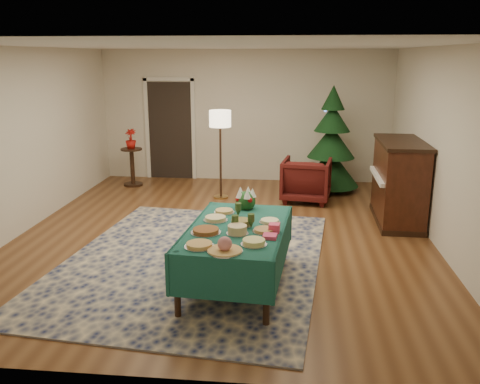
# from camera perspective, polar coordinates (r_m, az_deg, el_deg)

# --- Properties ---
(room_shell) EXTENTS (7.00, 7.00, 7.00)m
(room_shell) POSITION_cam_1_polar(r_m,az_deg,el_deg) (7.22, -1.94, 5.34)
(room_shell) COLOR #593319
(room_shell) RESTS_ON ground
(doorway) EXTENTS (1.08, 0.04, 2.16)m
(doorway) POSITION_cam_1_polar(r_m,az_deg,el_deg) (10.94, -7.84, 7.19)
(doorway) COLOR black
(doorway) RESTS_ON ground
(rug) EXTENTS (3.61, 4.51, 0.02)m
(rug) POSITION_cam_1_polar(r_m,az_deg,el_deg) (6.65, -5.31, -7.62)
(rug) COLOR #121C46
(rug) RESTS_ON ground
(buffet_table) EXTENTS (1.23, 1.93, 0.72)m
(buffet_table) POSITION_cam_1_polar(r_m,az_deg,el_deg) (5.73, -0.34, -5.29)
(buffet_table) COLOR black
(buffet_table) RESTS_ON ground
(platter_0) EXTENTS (0.30, 0.30, 0.04)m
(platter_0) POSITION_cam_1_polar(r_m,az_deg,el_deg) (5.11, -4.59, -5.97)
(platter_0) COLOR silver
(platter_0) RESTS_ON buffet_table
(platter_1) EXTENTS (0.35, 0.35, 0.15)m
(platter_1) POSITION_cam_1_polar(r_m,az_deg,el_deg) (4.97, -1.72, -6.10)
(platter_1) COLOR silver
(platter_1) RESTS_ON buffet_table
(platter_2) EXTENTS (0.27, 0.27, 0.06)m
(platter_2) POSITION_cam_1_polar(r_m,az_deg,el_deg) (5.15, 1.56, -5.67)
(platter_2) COLOR silver
(platter_2) RESTS_ON buffet_table
(platter_3) EXTENTS (0.33, 0.33, 0.05)m
(platter_3) POSITION_cam_1_polar(r_m,az_deg,el_deg) (5.50, -3.86, -4.39)
(platter_3) COLOR silver
(platter_3) RESTS_ON buffet_table
(platter_4) EXTENTS (0.24, 0.24, 0.10)m
(platter_4) POSITION_cam_1_polar(r_m,az_deg,el_deg) (5.45, -0.30, -4.28)
(platter_4) COLOR silver
(platter_4) RESTS_ON buffet_table
(platter_5) EXTENTS (0.26, 0.26, 0.04)m
(platter_5) POSITION_cam_1_polar(r_m,az_deg,el_deg) (5.52, 2.73, -4.33)
(platter_5) COLOR silver
(platter_5) RESTS_ON buffet_table
(platter_6) EXTENTS (0.28, 0.28, 0.05)m
(platter_6) POSITION_cam_1_polar(r_m,az_deg,el_deg) (5.89, -2.77, -3.02)
(platter_6) COLOR silver
(platter_6) RESTS_ON buffet_table
(platter_7) EXTENTS (0.26, 0.26, 0.07)m
(platter_7) POSITION_cam_1_polar(r_m,az_deg,el_deg) (5.72, 0.11, -3.47)
(platter_7) COLOR silver
(platter_7) RESTS_ON buffet_table
(platter_8) EXTENTS (0.24, 0.24, 0.04)m
(platter_8) POSITION_cam_1_polar(r_m,az_deg,el_deg) (5.82, 3.36, -3.31)
(platter_8) COLOR silver
(platter_8) RESTS_ON buffet_table
(platter_9) EXTENTS (0.25, 0.25, 0.04)m
(platter_9) POSITION_cam_1_polar(r_m,az_deg,el_deg) (6.18, -1.79, -2.19)
(platter_9) COLOR silver
(platter_9) RESTS_ON buffet_table
(goblet_0) EXTENTS (0.08, 0.08, 0.17)m
(goblet_0) POSITION_cam_1_polar(r_m,az_deg,el_deg) (6.01, -0.20, -1.98)
(goblet_0) COLOR #2D471E
(goblet_0) RESTS_ON buffet_table
(goblet_1) EXTENTS (0.08, 0.08, 0.17)m
(goblet_1) POSITION_cam_1_polar(r_m,az_deg,el_deg) (5.61, 1.26, -3.24)
(goblet_1) COLOR #2D471E
(goblet_1) RESTS_ON buffet_table
(goblet_2) EXTENTS (0.08, 0.08, 0.17)m
(goblet_2) POSITION_cam_1_polar(r_m,az_deg,el_deg) (5.56, -0.55, -3.41)
(goblet_2) COLOR #2D471E
(goblet_2) RESTS_ON buffet_table
(napkin_stack) EXTENTS (0.15, 0.15, 0.04)m
(napkin_stack) POSITION_cam_1_polar(r_m,az_deg,el_deg) (5.35, 3.38, -4.99)
(napkin_stack) COLOR #E53F6F
(napkin_stack) RESTS_ON buffet_table
(gift_box) EXTENTS (0.12, 0.12, 0.10)m
(gift_box) POSITION_cam_1_polar(r_m,az_deg,el_deg) (5.52, 3.87, -4.06)
(gift_box) COLOR #FB4572
(gift_box) RESTS_ON buffet_table
(centerpiece) EXTENTS (0.26, 0.26, 0.30)m
(centerpiece) POSITION_cam_1_polar(r_m,az_deg,el_deg) (6.32, 0.63, -0.77)
(centerpiece) COLOR #1E4C1E
(centerpiece) RESTS_ON buffet_table
(armchair) EXTENTS (0.94, 0.90, 0.86)m
(armchair) POSITION_cam_1_polar(r_m,az_deg,el_deg) (9.25, 7.46, 1.58)
(armchair) COLOR #47110F
(armchair) RESTS_ON ground
(floor_lamp) EXTENTS (0.39, 0.39, 1.62)m
(floor_lamp) POSITION_cam_1_polar(r_m,az_deg,el_deg) (9.22, -2.24, 7.63)
(floor_lamp) COLOR #A57F3F
(floor_lamp) RESTS_ON ground
(side_table) EXTENTS (0.43, 0.43, 0.76)m
(side_table) POSITION_cam_1_polar(r_m,az_deg,el_deg) (10.54, -12.00, 2.70)
(side_table) COLOR black
(side_table) RESTS_ON ground
(potted_plant) EXTENTS (0.22, 0.39, 0.22)m
(potted_plant) POSITION_cam_1_polar(r_m,az_deg,el_deg) (10.45, -12.14, 5.39)
(potted_plant) COLOR #AB120C
(potted_plant) RESTS_ON side_table
(christmas_tree) EXTENTS (1.26, 1.26, 2.04)m
(christmas_tree) POSITION_cam_1_polar(r_m,az_deg,el_deg) (9.99, 10.21, 5.30)
(christmas_tree) COLOR black
(christmas_tree) RESTS_ON ground
(piano) EXTENTS (0.74, 1.52, 1.30)m
(piano) POSITION_cam_1_polar(r_m,az_deg,el_deg) (8.36, 17.39, 1.00)
(piano) COLOR black
(piano) RESTS_ON ground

